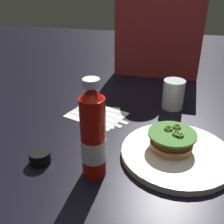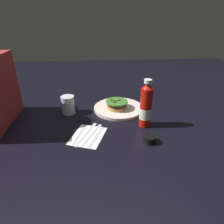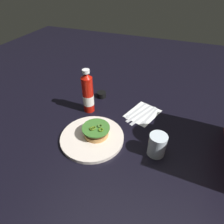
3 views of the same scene
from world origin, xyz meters
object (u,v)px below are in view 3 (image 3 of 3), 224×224
Objects in this scene: ketchup_bottle at (88,94)px; condiment_cup at (101,95)px; water_glass at (157,145)px; spoon_utensil at (133,112)px; fork_utensil at (148,118)px; burger_sandwich at (96,131)px; butter_knife at (142,116)px; dinner_plate at (92,137)px; napkin at (143,113)px; steak_knife at (138,114)px.

ketchup_bottle reaches higher than condiment_cup.
water_glass is 0.29m from spoon_utensil.
water_glass is 0.59× the size of fork_utensil.
burger_sandwich is 0.28m from butter_knife.
dinner_plate is at bearing 29.95° from ketchup_bottle.
butter_knife is (0.10, 0.28, -0.01)m from condiment_cup.
napkin is 1.01× the size of spoon_utensil.
water_glass is 0.28m from napkin.
condiment_cup reaches higher than steak_knife.
dinner_plate is at bearing -85.80° from water_glass.
burger_sandwich is 0.27m from spoon_utensil.
butter_knife is at bearing 143.77° from dinner_plate.
napkin is at bearing 104.96° from ketchup_bottle.
steak_knife is (0.01, 0.03, 0.00)m from spoon_utensil.
spoon_utensil is at bearing 154.17° from dinner_plate.
burger_sandwich is at bearing 35.28° from ketchup_bottle.
steak_knife is at bearing 149.09° from dinner_plate.
fork_utensil is (0.00, 0.03, 0.00)m from butter_knife.
burger_sandwich is 0.63× the size of butter_knife.
steak_knife is at bearing -110.80° from butter_knife.
water_glass is at bearing 31.66° from steak_knife.
dinner_plate is 0.32m from napkin.
ketchup_bottle is at bearing -80.68° from butter_knife.
fork_utensil is at bearing 48.12° from napkin.
burger_sandwich is at bearing -88.93° from water_glass.
ketchup_bottle is 1.35× the size of napkin.
condiment_cup is 0.28× the size of butter_knife.
butter_knife is (0.03, 0.00, 0.00)m from napkin.
water_glass is at bearing 20.87° from fork_utensil.
fork_utensil is at bearing 98.07° from ketchup_bottle.
steak_knife is (-0.25, 0.15, -0.00)m from dinner_plate.
dinner_plate is at bearing 16.69° from condiment_cup.
butter_knife is (0.01, 0.03, -0.00)m from steak_knife.
napkin is at bearing 128.51° from steak_knife.
ketchup_bottle is at bearing -3.63° from condiment_cup.
napkin is (0.07, 0.28, -0.01)m from condiment_cup.
steak_knife is (0.02, -0.02, 0.00)m from napkin.
burger_sandwich reaches higher than condiment_cup.
butter_knife reaches higher than napkin.
spoon_utensil is at bearing 104.91° from ketchup_bottle.
napkin is (-0.26, 0.16, -0.04)m from burger_sandwich.
condiment_cup is (-0.34, -0.10, 0.01)m from dinner_plate.
butter_knife is at bearing 99.32° from ketchup_bottle.
dinner_plate is 1.70× the size of fork_utensil.
dinner_plate is 1.53× the size of steak_knife.
burger_sandwich reaches higher than butter_knife.
ketchup_bottle reaches higher than dinner_plate.
butter_knife is at bearing -152.31° from water_glass.
water_glass is (-0.01, 0.28, 0.01)m from burger_sandwich.
steak_knife reaches higher than napkin.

